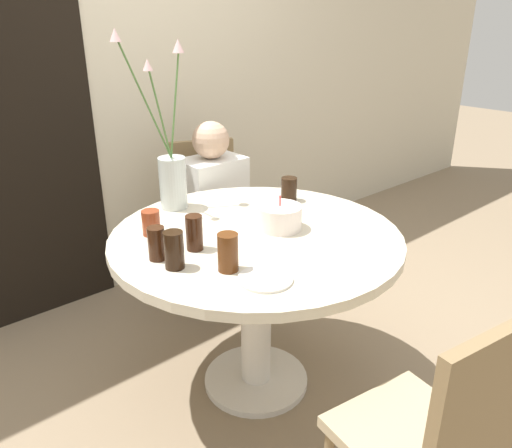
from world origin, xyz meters
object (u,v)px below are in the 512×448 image
object	(u,v)px
chair_right_flank	(439,433)
person_woman	(214,221)
drink_glass_3	(174,250)
drink_glass_4	(151,223)
drink_glass_0	(157,243)
drink_glass_1	(289,189)
drink_glass_5	(228,252)
flower_vase	(171,171)
side_plate	(265,279)
birthday_cake	(280,217)
drink_glass_2	(194,233)
chair_near_front	(207,210)

from	to	relation	value
chair_right_flank	person_woman	distance (m)	1.74
drink_glass_3	drink_glass_4	distance (m)	0.32
drink_glass_0	drink_glass_1	xyz separation A→B (m)	(0.80, 0.13, -0.01)
drink_glass_1	drink_glass_5	distance (m)	0.75
flower_vase	side_plate	bearing A→B (deg)	-100.03
birthday_cake	drink_glass_4	distance (m)	0.52
flower_vase	drink_glass_4	world-z (taller)	flower_vase
drink_glass_2	drink_glass_3	world-z (taller)	same
chair_near_front	side_plate	size ratio (longest dim) A/B	4.82
drink_glass_2	drink_glass_4	xyz separation A→B (m)	(-0.05, 0.23, -0.02)
drink_glass_3	drink_glass_4	xyz separation A→B (m)	(0.09, 0.31, -0.02)
person_woman	drink_glass_4	bearing A→B (deg)	-144.18
drink_glass_2	person_woman	distance (m)	0.97
drink_glass_5	drink_glass_0	bearing A→B (deg)	121.02
chair_near_front	birthday_cake	size ratio (longest dim) A/B	4.94
drink_glass_1	drink_glass_2	bearing A→B (deg)	-166.79
person_woman	drink_glass_5	bearing A→B (deg)	-123.39
drink_glass_1	drink_glass_2	xyz separation A→B (m)	(-0.65, -0.15, 0.01)
drink_glass_3	drink_glass_2	bearing A→B (deg)	29.15
drink_glass_2	drink_glass_4	world-z (taller)	drink_glass_2
drink_glass_0	drink_glass_3	xyz separation A→B (m)	(0.01, -0.10, 0.01)
side_plate	drink_glass_4	distance (m)	0.59
birthday_cake	drink_glass_2	world-z (taller)	birthday_cake
drink_glass_0	drink_glass_2	world-z (taller)	drink_glass_2
drink_glass_4	drink_glass_3	bearing A→B (deg)	-105.57
drink_glass_0	drink_glass_4	xyz separation A→B (m)	(0.10, 0.21, -0.01)
chair_near_front	drink_glass_3	xyz separation A→B (m)	(-0.79, -0.92, 0.32)
drink_glass_5	person_woman	distance (m)	1.13
person_woman	birthday_cake	bearing A→B (deg)	-105.47
birthday_cake	drink_glass_5	world-z (taller)	birthday_cake
chair_right_flank	birthday_cake	size ratio (longest dim) A/B	4.94
chair_right_flank	drink_glass_1	bearing A→B (deg)	-105.72
chair_near_front	drink_glass_5	bearing A→B (deg)	-98.71
drink_glass_4	person_woman	xyz separation A→B (m)	(0.64, 0.46, -0.31)
chair_right_flank	side_plate	size ratio (longest dim) A/B	4.82
birthday_cake	drink_glass_4	size ratio (longest dim) A/B	1.78
drink_glass_0	drink_glass_2	size ratio (longest dim) A/B	0.92
drink_glass_2	drink_glass_5	bearing A→B (deg)	-92.23
drink_glass_4	chair_right_flank	bearing A→B (deg)	-81.70
drink_glass_3	side_plate	bearing A→B (deg)	-57.19
birthday_cake	drink_glass_5	xyz separation A→B (m)	(-0.39, -0.15, 0.02)
drink_glass_3	person_woman	size ratio (longest dim) A/B	0.13
chair_right_flank	flower_vase	distance (m)	1.48
birthday_cake	drink_glass_4	bearing A→B (deg)	145.88
drink_glass_2	person_woman	bearing A→B (deg)	49.58
chair_right_flank	drink_glass_0	distance (m)	1.08
chair_right_flank	drink_glass_1	world-z (taller)	chair_right_flank
chair_right_flank	drink_glass_5	bearing A→B (deg)	-71.20
chair_near_front	drink_glass_2	xyz separation A→B (m)	(-0.65, -0.84, 0.32)
drink_glass_1	person_woman	distance (m)	0.63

